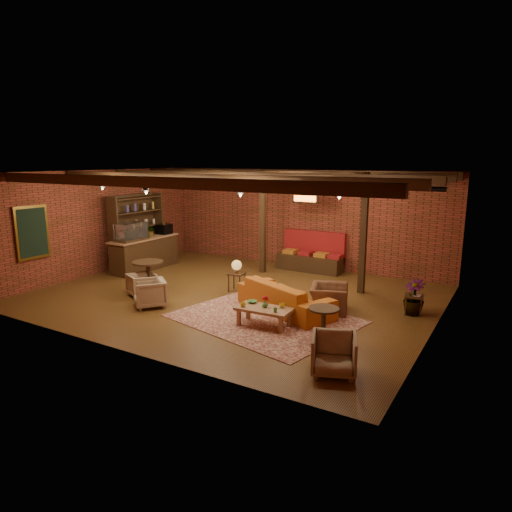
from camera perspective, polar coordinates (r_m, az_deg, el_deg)
The scene contains 29 objects.
floor at distance 12.09m, azimuth -2.83°, elevation -4.96°, with size 10.00×10.00×0.00m, color #361F0D.
ceiling at distance 11.57m, azimuth -3.00°, elevation 10.38°, with size 10.00×8.00×0.02m, color black.
wall_back at distance 15.18m, azimuth 5.48°, elevation 4.69°, with size 10.00×0.02×3.20m, color brown.
wall_front at distance 8.74m, azimuth -17.55°, elevation -1.33°, with size 10.00×0.02×3.20m, color brown.
wall_left at distance 15.05m, azimuth -19.03°, elevation 4.02°, with size 0.02×8.00×3.20m, color brown.
wall_right at distance 9.92m, azimuth 21.93°, elevation -0.09°, with size 0.02×8.00×3.20m, color brown.
ceiling_beams at distance 11.57m, azimuth -2.99°, elevation 9.78°, with size 9.80×6.40×0.22m, color #312010, non-canonical shape.
ceiling_pipe at distance 12.94m, azimuth 0.99°, elevation 9.02°, with size 0.12×0.12×9.60m, color black.
post_left at distance 14.22m, azimuth 0.87°, elevation 4.25°, with size 0.16×0.16×3.20m, color #312010.
post_right at distance 12.33m, azimuth 13.30°, elevation 2.70°, with size 0.16×0.16×3.20m, color #312010.
service_counter at distance 15.19m, azimuth -13.76°, elevation 1.35°, with size 0.80×2.50×1.60m, color #312010, non-canonical shape.
plant_counter at distance 15.19m, azimuth -13.04°, elevation 2.99°, with size 0.35×0.39×0.30m, color #337F33.
shelving_hutch at distance 15.47m, azimuth -14.64°, elevation 3.00°, with size 0.52×2.00×2.40m, color #312010, non-canonical shape.
chalkboard_menu at distance 13.63m, azimuth -26.18°, elevation 2.66°, with size 0.08×0.96×1.46m, color black.
banquette at distance 14.72m, azimuth 6.76°, elevation 0.08°, with size 2.10×0.70×1.00m, color maroon, non-canonical shape.
service_sign at distance 14.04m, azimuth 6.19°, elevation 7.15°, with size 0.86×0.06×0.30m, color orange.
ceiling_spotlights at distance 11.58m, azimuth -2.98°, elevation 8.70°, with size 6.40×4.40×0.28m, color black, non-canonical shape.
rug at distance 10.38m, azimuth 1.04°, elevation -7.83°, with size 3.82×2.92×0.01m, color maroon.
sofa at distance 10.78m, azimuth 3.65°, elevation -5.08°, with size 2.51×0.98×0.73m, color #B55D19.
coffee_table at distance 9.85m, azimuth 0.95°, elevation -6.72°, with size 1.23×0.66×0.66m.
side_table_lamp at distance 12.32m, azimuth -2.44°, elevation -1.46°, with size 0.47×0.47×0.87m.
round_table_left at distance 12.55m, azimuth -13.32°, elevation -1.90°, with size 0.82×0.82×0.86m.
armchair_a at distance 12.34m, azimuth -14.07°, elevation -3.36°, with size 0.64×0.60×0.66m, color beige.
armchair_b at distance 11.41m, azimuth -13.15°, elevation -4.38°, with size 0.72×0.68×0.74m, color beige.
armchair_right at distance 10.90m, azimuth 9.12°, elevation -4.72°, with size 0.97×0.63×0.84m, color brown.
side_table_book at distance 11.17m, azimuth 19.15°, elevation -4.84°, with size 0.48×0.48×0.47m.
round_table_right at distance 9.08m, azimuth 8.44°, elevation -7.82°, with size 0.60×0.60×0.71m.
armchair_far at distance 7.88m, azimuth 9.70°, elevation -11.79°, with size 0.73×0.69×0.75m, color beige.
plant_tall at distance 10.93m, azimuth 19.42°, elevation -0.70°, with size 1.40×1.40×2.51m, color #4C7F4C.
Camera 1 is at (6.40, -9.63, 3.55)m, focal length 32.00 mm.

